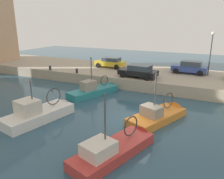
{
  "coord_description": "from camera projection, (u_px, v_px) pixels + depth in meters",
  "views": [
    {
      "loc": [
        -14.48,
        -4.91,
        7.14
      ],
      "look_at": [
        3.08,
        3.36,
        1.2
      ],
      "focal_mm": 35.96,
      "sensor_mm": 36.0,
      "label": 1
    }
  ],
  "objects": [
    {
      "name": "fishing_boat_teal",
      "position": [
        96.0,
        93.0,
        22.87
      ],
      "size": [
        6.41,
        3.71,
        4.62
      ],
      "color": "teal",
      "rests_on": "ground"
    },
    {
      "name": "water_surface",
      "position": [
        135.0,
        122.0,
        16.62
      ],
      "size": [
        80.0,
        80.0,
        0.0
      ],
      "primitive_type": "plane",
      "color": "#2D5166",
      "rests_on": "ground"
    },
    {
      "name": "parked_car_yellow",
      "position": [
        110.0,
        62.0,
        29.68
      ],
      "size": [
        1.91,
        3.94,
        1.36
      ],
      "color": "gold",
      "rests_on": "quay_wall"
    },
    {
      "name": "parked_car_black",
      "position": [
        139.0,
        71.0,
        24.49
      ],
      "size": [
        2.28,
        4.29,
        1.38
      ],
      "color": "black",
      "rests_on": "quay_wall"
    },
    {
      "name": "fishing_boat_white",
      "position": [
        43.0,
        117.0,
        17.09
      ],
      "size": [
        6.41,
        3.2,
        4.05
      ],
      "color": "white",
      "rests_on": "ground"
    },
    {
      "name": "quay_wall",
      "position": [
        168.0,
        79.0,
        26.39
      ],
      "size": [
        9.0,
        56.0,
        1.2
      ],
      "primitive_type": "cube",
      "color": "#ADA08C",
      "rests_on": "ground"
    },
    {
      "name": "mooring_bollard_mid",
      "position": [
        50.0,
        68.0,
        28.25
      ],
      "size": [
        0.28,
        0.28,
        0.55
      ],
      "primitive_type": "cylinder",
      "color": "#2D2D33",
      "rests_on": "quay_wall"
    },
    {
      "name": "quay_streetlamp",
      "position": [
        211.0,
        46.0,
        24.86
      ],
      "size": [
        0.36,
        0.36,
        4.83
      ],
      "color": "#38383D",
      "rests_on": "quay_wall"
    },
    {
      "name": "mooring_bollard_south",
      "position": [
        77.0,
        71.0,
        26.62
      ],
      "size": [
        0.28,
        0.28,
        0.55
      ],
      "primitive_type": "cylinder",
      "color": "#2D2D33",
      "rests_on": "quay_wall"
    },
    {
      "name": "fishing_boat_orange",
      "position": [
        160.0,
        118.0,
        17.05
      ],
      "size": [
        6.02,
        3.92,
        4.57
      ],
      "color": "orange",
      "rests_on": "ground"
    },
    {
      "name": "fishing_boat_red",
      "position": [
        117.0,
        151.0,
        12.63
      ],
      "size": [
        6.38,
        3.45,
        4.56
      ],
      "color": "#BC3833",
      "rests_on": "ground"
    },
    {
      "name": "parked_car_blue",
      "position": [
        190.0,
        67.0,
        26.3
      ],
      "size": [
        2.09,
        4.03,
        1.49
      ],
      "color": "#334C9E",
      "rests_on": "quay_wall"
    }
  ]
}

